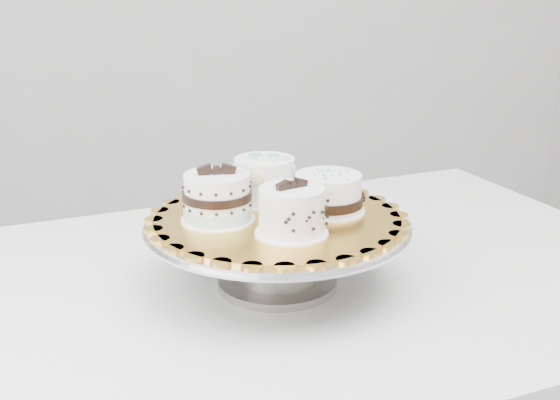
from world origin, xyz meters
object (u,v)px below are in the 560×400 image
object	(u,v)px
cake_board	(277,218)
cake_swirl	(292,212)
table	(297,318)
cake_banded	(217,199)
cake_dots	(265,179)
cake_stand	(277,241)
cake_ribbon	(329,194)

from	to	relation	value
cake_board	cake_swirl	xyz separation A→B (m)	(-0.00, -0.07, 0.03)
table	cake_board	size ratio (longest dim) A/B	3.62
cake_banded	cake_board	bearing A→B (deg)	1.79
cake_banded	cake_dots	distance (m)	0.11
table	cake_dots	world-z (taller)	cake_dots
cake_board	cake_dots	distance (m)	0.08
cake_stand	cake_board	distance (m)	0.04
cake_board	cake_banded	xyz separation A→B (m)	(-0.09, 0.01, 0.03)
cake_dots	cake_ribbon	xyz separation A→B (m)	(0.08, -0.07, -0.01)
table	cake_swirl	distance (m)	0.25
table	cake_board	xyz separation A→B (m)	(-0.04, -0.04, 0.19)
cake_banded	cake_swirl	bearing A→B (deg)	-36.54
table	cake_swirl	world-z (taller)	cake_swirl
cake_board	cake_ribbon	distance (m)	0.08
cake_swirl	table	bearing A→B (deg)	51.01
cake_stand	table	bearing A→B (deg)	40.34
cake_banded	cake_dots	size ratio (longest dim) A/B	0.92
cake_banded	cake_ribbon	bearing A→B (deg)	5.23
cake_stand	cake_dots	xyz separation A→B (m)	(0.00, 0.07, 0.07)
table	cake_banded	bearing A→B (deg)	-174.79
cake_banded	table	bearing A→B (deg)	19.45
table	cake_stand	distance (m)	0.16
cake_stand	cake_dots	distance (m)	0.10
table	cake_ribbon	size ratio (longest dim) A/B	11.29
cake_stand	cake_dots	bearing A→B (deg)	89.73
cake_swirl	cake_dots	bearing A→B (deg)	72.17
cake_stand	cake_banded	world-z (taller)	cake_banded
table	cake_dots	size ratio (longest dim) A/B	11.27
cake_swirl	cake_stand	bearing A→B (deg)	72.04
cake_swirl	cake_banded	size ratio (longest dim) A/B	1.05
cake_board	cake_ribbon	xyz separation A→B (m)	(0.08, 0.00, 0.03)
cake_board	cake_banded	world-z (taller)	cake_banded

